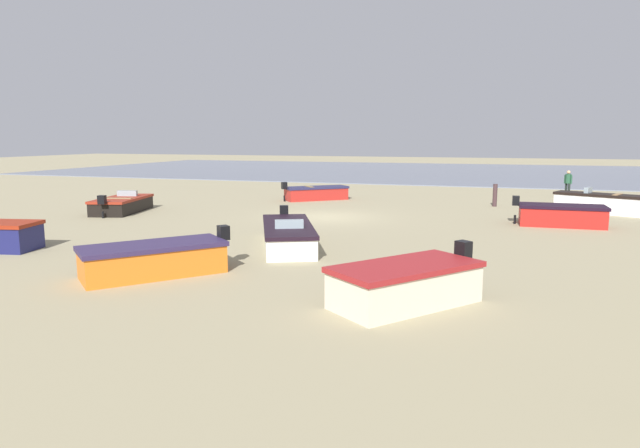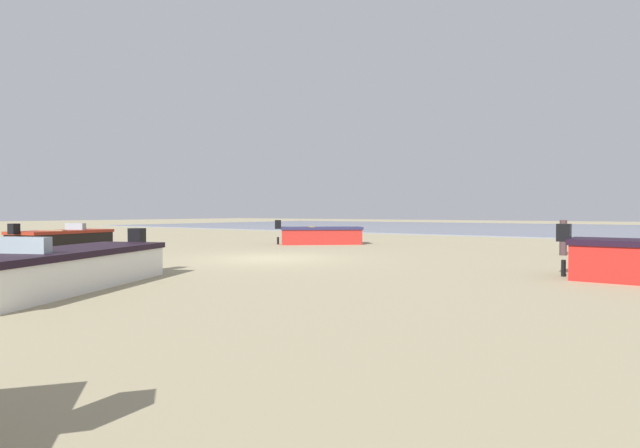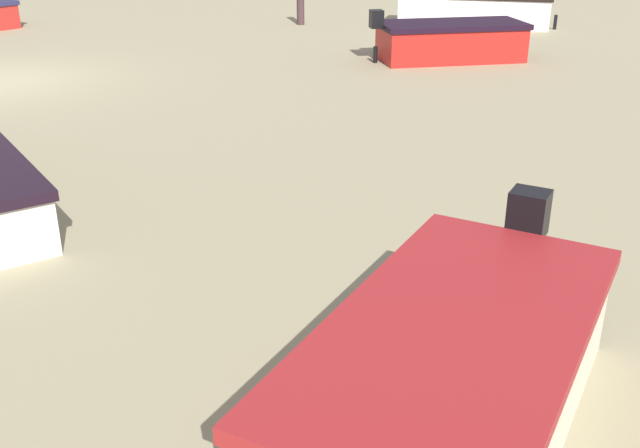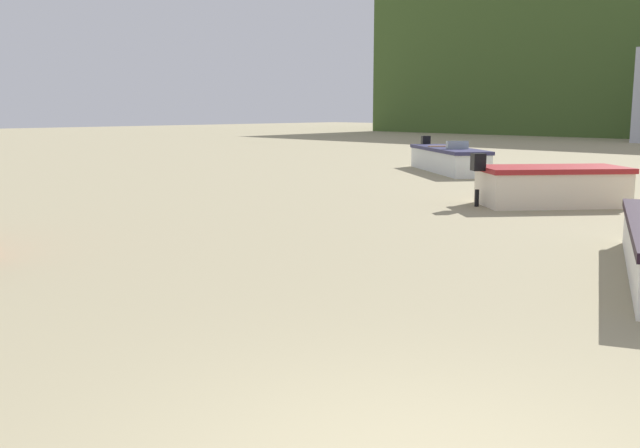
{
  "view_description": "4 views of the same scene",
  "coord_description": "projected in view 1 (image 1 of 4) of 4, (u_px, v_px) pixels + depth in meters",
  "views": [
    {
      "loc": [
        -7.54,
        23.9,
        3.64
      ],
      "look_at": [
        -2.3,
        7.83,
        0.97
      ],
      "focal_mm": 30.79,
      "sensor_mm": 36.0,
      "label": 1
    },
    {
      "loc": [
        -10.02,
        11.46,
        1.45
      ],
      "look_at": [
        -4.57,
        3.73,
        1.22
      ],
      "focal_mm": 26.96,
      "sensor_mm": 36.0,
      "label": 2
    },
    {
      "loc": [
        -4.08,
        16.33,
        3.51
      ],
      "look_at": [
        -4.99,
        11.0,
        1.14
      ],
      "focal_mm": 41.66,
      "sensor_mm": 36.0,
      "label": 3
    },
    {
      "loc": [
        2.32,
        -3.09,
        2.27
      ],
      "look_at": [
        -4.86,
        3.85,
        0.62
      ],
      "focal_mm": 39.49,
      "sensor_mm": 36.0,
      "label": 4
    }
  ],
  "objects": [
    {
      "name": "ground_plane",
      "position": [
        325.0,
        217.0,
        25.32
      ],
      "size": [
        160.0,
        160.0,
        0.0
      ],
      "primitive_type": "plane",
      "color": "gray"
    },
    {
      "name": "boat_cream_3",
      "position": [
        406.0,
        284.0,
        11.99
      ],
      "size": [
        3.33,
        3.62,
        1.24
      ],
      "rotation": [
        0.0,
        0.0,
        5.61
      ],
      "color": "beige",
      "rests_on": "ground"
    },
    {
      "name": "boat_orange_4",
      "position": [
        154.0,
        259.0,
        14.58
      ],
      "size": [
        3.57,
        3.8,
        1.18
      ],
      "rotation": [
        0.0,
        0.0,
        5.57
      ],
      "color": "orange",
      "rests_on": "ground"
    },
    {
      "name": "boat_black_2",
      "position": [
        122.0,
        205.0,
        26.95
      ],
      "size": [
        2.6,
        4.26,
        1.05
      ],
      "rotation": [
        0.0,
        0.0,
        3.38
      ],
      "color": "black",
      "rests_on": "ground"
    },
    {
      "name": "mooring_post_near_water",
      "position": [
        495.0,
        195.0,
        29.16
      ],
      "size": [
        0.23,
        0.23,
        1.2
      ],
      "primitive_type": "cylinder",
      "color": "#3F2B2D",
      "rests_on": "ground"
    },
    {
      "name": "beach_walker_foreground",
      "position": [
        568.0,
        181.0,
        34.03
      ],
      "size": [
        0.48,
        0.48,
        1.62
      ],
      "rotation": [
        0.0,
        0.0,
        2.45
      ],
      "color": "black",
      "rests_on": "ground"
    },
    {
      "name": "tidal_water",
      "position": [
        426.0,
        171.0,
        59.12
      ],
      "size": [
        80.0,
        36.0,
        0.06
      ],
      "primitive_type": "cube",
      "color": "slate",
      "rests_on": "ground"
    },
    {
      "name": "boat_white_0",
      "position": [
        604.0,
        203.0,
        26.52
      ],
      "size": [
        4.65,
        2.95,
        1.27
      ],
      "rotation": [
        0.0,
        0.0,
        4.29
      ],
      "color": "white",
      "rests_on": "ground"
    },
    {
      "name": "boat_red_6",
      "position": [
        561.0,
        215.0,
        22.75
      ],
      "size": [
        3.68,
        1.58,
        1.2
      ],
      "rotation": [
        0.0,
        0.0,
        1.59
      ],
      "color": "red",
      "rests_on": "ground"
    },
    {
      "name": "boat_white_5",
      "position": [
        288.0,
        235.0,
        18.49
      ],
      "size": [
        3.5,
        5.12,
        1.08
      ],
      "rotation": [
        0.0,
        0.0,
        0.43
      ],
      "color": "white",
      "rests_on": "ground"
    },
    {
      "name": "boat_red_1",
      "position": [
        316.0,
        193.0,
        32.23
      ],
      "size": [
        3.65,
        3.38,
        1.11
      ],
      "rotation": [
        0.0,
        0.0,
        2.28
      ],
      "color": "#B22620",
      "rests_on": "ground"
    }
  ]
}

